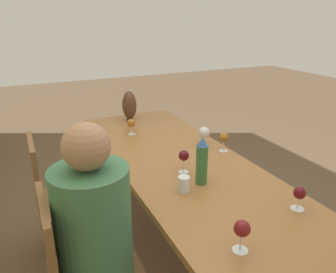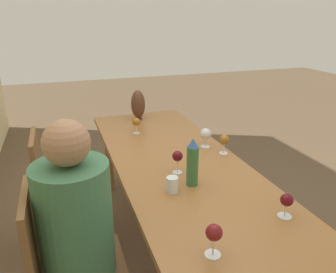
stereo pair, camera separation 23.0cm
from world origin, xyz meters
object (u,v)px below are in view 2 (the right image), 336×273
(water_tumbler, at_px, (172,185))
(wine_glass_2, at_px, (214,234))
(vase, at_px, (138,105))
(wine_glass_0, at_px, (178,157))
(wine_glass_5, at_px, (224,140))
(person_near, at_px, (80,233))
(water_bottle, at_px, (192,163))
(chair_far, at_px, (61,190))
(wine_glass_1, at_px, (206,134))
(chair_near, at_px, (65,266))
(wine_glass_3, at_px, (287,201))
(wine_glass_4, at_px, (136,122))

(water_tumbler, distance_m, wine_glass_2, 0.53)
(vase, xyz_separation_m, wine_glass_0, (-1.13, 0.04, -0.04))
(wine_glass_5, xyz_separation_m, person_near, (-0.49, 1.02, -0.17))
(water_bottle, bearing_deg, chair_far, 49.37)
(wine_glass_0, bearing_deg, water_tumbler, 152.79)
(wine_glass_1, bearing_deg, wine_glass_0, 133.93)
(wine_glass_0, height_order, person_near, person_near)
(wine_glass_1, bearing_deg, chair_near, 121.72)
(wine_glass_2, bearing_deg, wine_glass_3, -73.54)
(chair_far, bearing_deg, chair_near, 180.00)
(water_bottle, xyz_separation_m, chair_far, (0.62, 0.72, -0.38))
(wine_glass_0, bearing_deg, wine_glass_4, 5.13)
(water_tumbler, height_order, wine_glass_1, wine_glass_1)
(water_bottle, relative_size, chair_far, 0.31)
(wine_glass_2, bearing_deg, vase, -4.78)
(wine_glass_4, bearing_deg, vase, -16.63)
(water_tumbler, height_order, chair_near, chair_near)
(wine_glass_3, distance_m, wine_glass_5, 0.78)
(chair_near, bearing_deg, wine_glass_0, -65.70)
(wine_glass_2, distance_m, wine_glass_3, 0.46)
(wine_glass_3, xyz_separation_m, person_near, (0.28, 0.94, -0.16))
(water_bottle, distance_m, water_tumbler, 0.17)
(water_tumbler, bearing_deg, water_bottle, -72.97)
(water_bottle, relative_size, vase, 1.03)
(water_tumbler, xyz_separation_m, wine_glass_2, (-0.52, 0.01, 0.06))
(wine_glass_1, xyz_separation_m, wine_glass_5, (-0.15, -0.07, 0.00))
(wine_glass_3, bearing_deg, person_near, 73.16)
(water_bottle, relative_size, water_tumbler, 3.22)
(chair_near, xyz_separation_m, person_near, (-0.00, -0.09, 0.17))
(wine_glass_2, bearing_deg, wine_glass_5, -30.15)
(vase, bearing_deg, water_tumbler, 173.89)
(wine_glass_2, relative_size, chair_far, 0.16)
(wine_glass_0, height_order, chair_near, chair_near)
(wine_glass_1, relative_size, wine_glass_3, 1.17)
(water_bottle, distance_m, vase, 1.29)
(wine_glass_5, distance_m, person_near, 1.14)
(water_tumbler, distance_m, person_near, 0.53)
(wine_glass_1, bearing_deg, vase, 20.40)
(wine_glass_4, distance_m, chair_far, 0.78)
(wine_glass_3, bearing_deg, wine_glass_4, 16.07)
(wine_glass_1, height_order, wine_glass_2, same)
(wine_glass_0, bearing_deg, chair_far, 56.79)
(water_tumbler, distance_m, wine_glass_4, 0.98)
(vase, bearing_deg, wine_glass_2, 175.22)
(wine_glass_5, distance_m, chair_far, 1.19)
(wine_glass_5, bearing_deg, wine_glass_1, 24.87)
(wine_glass_3, distance_m, wine_glass_4, 1.43)
(water_tumbler, bearing_deg, wine_glass_3, -132.32)
(wine_glass_1, distance_m, wine_glass_2, 1.15)
(wine_glass_2, relative_size, wine_glass_5, 1.03)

